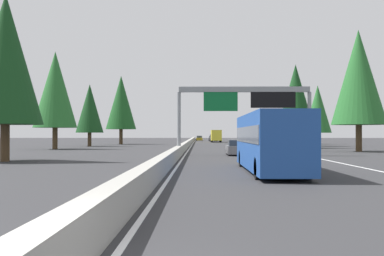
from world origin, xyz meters
name	(u,v)px	position (x,y,z in m)	size (l,w,h in m)	color
ground_plane	(188,148)	(60.00, 0.00, 0.00)	(320.00, 320.00, 0.00)	#2D2D30
median_barrier	(189,142)	(80.00, 0.30, 0.45)	(180.00, 0.56, 0.90)	#9E9B93
shoulder_stripe_right	(259,146)	(70.00, -11.52, 0.01)	(160.00, 0.16, 0.01)	silver
shoulder_stripe_median	(191,146)	(70.00, -0.25, 0.01)	(160.00, 0.16, 0.01)	silver
sign_gantry_overhead	(246,101)	(37.11, -6.03, 5.17)	(0.50, 12.68, 6.50)	gray
bus_distant_a	(269,140)	(18.66, -5.39, 1.72)	(11.50, 2.55, 3.10)	#1E4793
sedan_mid_center	(236,148)	(37.82, -5.18, 0.68)	(4.40, 1.80, 1.47)	slate
minivan_distant_b	(257,143)	(50.23, -8.76, 0.95)	(5.00, 1.95, 1.69)	silver
sedan_mid_right	(212,139)	(124.37, -5.20, 0.68)	(4.40, 1.80, 1.47)	black
box_truck_far_right	(216,136)	(104.08, -5.65, 1.61)	(8.50, 2.40, 2.95)	gold
sedan_near_center	(199,138)	(127.25, -1.61, 0.68)	(4.40, 1.80, 1.47)	#AD931E
pickup_far_left	(213,138)	(118.05, -5.44, 0.91)	(5.60, 2.00, 1.86)	slate
conifer_right_near	(359,77)	(46.96, -20.04, 8.60)	(6.22, 6.22, 14.13)	#4C3823
conifer_right_mid	(296,97)	(59.65, -15.46, 7.32)	(5.30, 5.30, 12.05)	#4C3823
conifer_right_far	(318,109)	(69.85, -21.26, 6.14)	(4.45, 4.45, 10.11)	#4C3823
conifer_right_distant	(295,103)	(85.40, -20.76, 8.24)	(5.97, 5.97, 13.56)	#4C3823
conifer_left_foreground	(5,59)	(27.73, 12.81, 7.62)	(5.52, 5.52, 12.54)	#4C3823
conifer_left_near	(55,90)	(54.52, 17.64, 7.96)	(5.76, 5.76, 13.09)	#4C3823
conifer_left_mid	(90,108)	(68.32, 16.36, 6.20)	(4.49, 4.49, 10.21)	#4C3823
conifer_left_far	(121,103)	(83.09, 13.76, 8.19)	(5.92, 5.92, 13.46)	#4C3823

